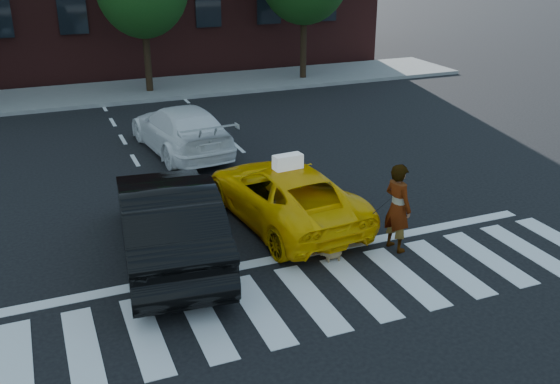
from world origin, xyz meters
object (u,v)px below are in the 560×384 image
Objects in this scene: black_sedan at (168,219)px; woman at (398,207)px; white_suv at (181,129)px; taxi at (284,193)px; dog at (331,254)px.

black_sedan is 2.76× the size of woman.
taxi is at bearing 93.48° from white_suv.
white_suv is (1.89, 6.59, -0.15)m from black_sedan.
black_sedan reaches higher than white_suv.
taxi is 9.07× the size of dog.
dog is at bearing 78.56° from woman.
dog is (0.12, -2.19, -0.49)m from taxi.
black_sedan reaches higher than dog.
woman is (2.57, -7.99, 0.23)m from white_suv.
dog is at bearing 160.80° from black_sedan.
white_suv reaches higher than dog.
black_sedan is at bearing 68.06° from white_suv.
taxi reaches higher than dog.
taxi is 2.56× the size of woman.
black_sedan reaches higher than taxi.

